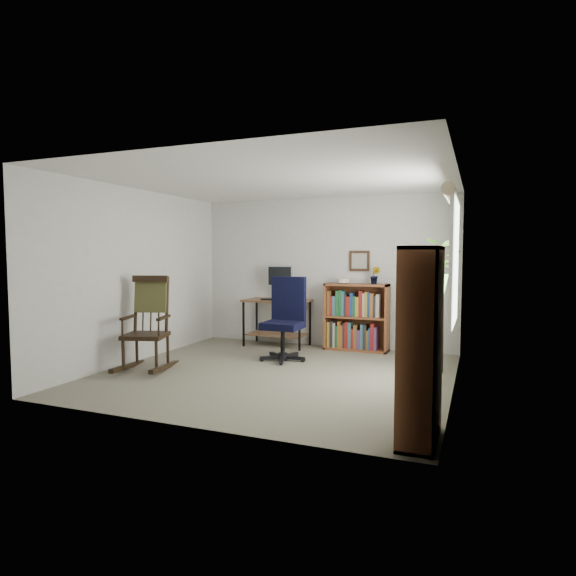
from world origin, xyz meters
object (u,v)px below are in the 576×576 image
at_px(rocking_chair, 145,323).
at_px(desk, 277,323).
at_px(office_chair, 283,318).
at_px(low_bookshelf, 356,317).
at_px(tall_bookshelf, 421,345).

bearing_deg(rocking_chair, desk, 48.88).
xyz_separation_m(office_chair, rocking_chair, (-1.43, -1.17, 0.02)).
height_order(desk, rocking_chair, rocking_chair).
relative_size(desk, low_bookshelf, 1.01).
xyz_separation_m(rocking_chair, tall_bookshelf, (3.56, -1.14, 0.16)).
xyz_separation_m(low_bookshelf, tall_bookshelf, (1.34, -3.40, 0.26)).
relative_size(rocking_chair, tall_bookshelf, 0.79).
xyz_separation_m(office_chair, low_bookshelf, (0.79, 1.10, -0.08)).
distance_m(rocking_chair, low_bookshelf, 3.17).
relative_size(desk, office_chair, 0.88).
xyz_separation_m(desk, tall_bookshelf, (2.63, -3.28, 0.40)).
bearing_deg(tall_bookshelf, low_bookshelf, 111.54).
bearing_deg(office_chair, rocking_chair, -141.33).
xyz_separation_m(desk, rocking_chair, (-0.93, -2.14, 0.24)).
distance_m(desk, tall_bookshelf, 4.22).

